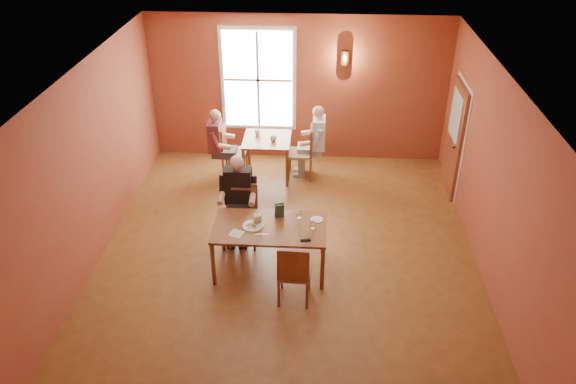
# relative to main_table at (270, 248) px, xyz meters

# --- Properties ---
(ground) EXTENTS (6.00, 7.00, 0.01)m
(ground) POSITION_rel_main_table_xyz_m (0.24, 0.38, -0.40)
(ground) COLOR brown
(ground) RESTS_ON ground
(wall_back) EXTENTS (6.00, 0.04, 3.00)m
(wall_back) POSITION_rel_main_table_xyz_m (0.24, 3.88, 1.10)
(wall_back) COLOR brown
(wall_back) RESTS_ON ground
(wall_front) EXTENTS (6.00, 0.04, 3.00)m
(wall_front) POSITION_rel_main_table_xyz_m (0.24, -3.12, 1.10)
(wall_front) COLOR brown
(wall_front) RESTS_ON ground
(wall_left) EXTENTS (0.04, 7.00, 3.00)m
(wall_left) POSITION_rel_main_table_xyz_m (-2.76, 0.38, 1.10)
(wall_left) COLOR brown
(wall_left) RESTS_ON ground
(wall_right) EXTENTS (0.04, 7.00, 3.00)m
(wall_right) POSITION_rel_main_table_xyz_m (3.24, 0.38, 1.10)
(wall_right) COLOR brown
(wall_right) RESTS_ON ground
(ceiling) EXTENTS (6.00, 7.00, 0.04)m
(ceiling) POSITION_rel_main_table_xyz_m (0.24, 0.38, 2.60)
(ceiling) COLOR white
(ceiling) RESTS_ON wall_back
(window) EXTENTS (1.36, 0.10, 1.96)m
(window) POSITION_rel_main_table_xyz_m (-0.56, 3.83, 1.30)
(window) COLOR white
(window) RESTS_ON wall_back
(door) EXTENTS (0.12, 1.04, 2.10)m
(door) POSITION_rel_main_table_xyz_m (3.18, 2.68, 0.65)
(door) COLOR maroon
(door) RESTS_ON ground
(wall_sconce) EXTENTS (0.16, 0.16, 0.28)m
(wall_sconce) POSITION_rel_main_table_xyz_m (1.14, 3.78, 1.80)
(wall_sconce) COLOR brown
(wall_sconce) RESTS_ON wall_back
(main_table) EXTENTS (1.69, 0.95, 0.79)m
(main_table) POSITION_rel_main_table_xyz_m (0.00, 0.00, 0.00)
(main_table) COLOR brown
(main_table) RESTS_ON ground
(chair_diner_main) EXTENTS (0.45, 0.45, 1.02)m
(chair_diner_main) POSITION_rel_main_table_xyz_m (-0.50, 0.65, 0.11)
(chair_diner_main) COLOR #3F1E0D
(chair_diner_main) RESTS_ON ground
(diner_main) EXTENTS (0.57, 0.57, 1.43)m
(diner_main) POSITION_rel_main_table_xyz_m (-0.50, 0.62, 0.32)
(diner_main) COLOR black
(diner_main) RESTS_ON ground
(chair_empty) EXTENTS (0.46, 0.46, 1.00)m
(chair_empty) POSITION_rel_main_table_xyz_m (0.40, -0.66, 0.10)
(chair_empty) COLOR #592C19
(chair_empty) RESTS_ON ground
(plate_food) EXTENTS (0.41, 0.41, 0.04)m
(plate_food) POSITION_rel_main_table_xyz_m (-0.25, -0.02, 0.42)
(plate_food) COLOR white
(plate_food) RESTS_ON main_table
(sandwich) EXTENTS (0.14, 0.13, 0.13)m
(sandwich) POSITION_rel_main_table_xyz_m (-0.19, 0.07, 0.46)
(sandwich) COLOR tan
(sandwich) RESTS_ON main_table
(goblet_a) EXTENTS (0.11, 0.11, 0.20)m
(goblet_a) POSITION_rel_main_table_xyz_m (0.43, 0.13, 0.50)
(goblet_a) COLOR white
(goblet_a) RESTS_ON main_table
(goblet_b) EXTENTS (0.08, 0.08, 0.20)m
(goblet_b) POSITION_rel_main_table_xyz_m (0.64, -0.12, 0.49)
(goblet_b) COLOR white
(goblet_b) RESTS_ON main_table
(menu_stand) EXTENTS (0.16, 0.12, 0.24)m
(menu_stand) POSITION_rel_main_table_xyz_m (0.13, 0.26, 0.51)
(menu_stand) COLOR #253D2B
(menu_stand) RESTS_ON main_table
(knife) EXTENTS (0.21, 0.04, 0.00)m
(knife) POSITION_rel_main_table_xyz_m (-0.09, -0.21, 0.40)
(knife) COLOR white
(knife) RESTS_ON main_table
(napkin) EXTENTS (0.24, 0.24, 0.01)m
(napkin) POSITION_rel_main_table_xyz_m (-0.47, -0.22, 0.40)
(napkin) COLOR silver
(napkin) RESTS_ON main_table
(side_plate) EXTENTS (0.20, 0.20, 0.01)m
(side_plate) POSITION_rel_main_table_xyz_m (0.70, 0.22, 0.40)
(side_plate) COLOR white
(side_plate) RESTS_ON main_table
(sunglasses) EXTENTS (0.15, 0.07, 0.02)m
(sunglasses) POSITION_rel_main_table_xyz_m (0.55, -0.33, 0.40)
(sunglasses) COLOR black
(sunglasses) RESTS_ON main_table
(second_table) EXTENTS (0.92, 0.92, 0.81)m
(second_table) POSITION_rel_main_table_xyz_m (-0.32, 2.99, 0.01)
(second_table) COLOR brown
(second_table) RESTS_ON ground
(chair_diner_white) EXTENTS (0.47, 0.47, 1.07)m
(chair_diner_white) POSITION_rel_main_table_xyz_m (0.33, 2.99, 0.14)
(chair_diner_white) COLOR #3E1B0C
(chair_diner_white) RESTS_ON ground
(diner_white) EXTENTS (0.57, 0.57, 1.42)m
(diner_white) POSITION_rel_main_table_xyz_m (0.36, 2.99, 0.32)
(diner_white) COLOR white
(diner_white) RESTS_ON ground
(chair_diner_maroon) EXTENTS (0.46, 0.46, 1.04)m
(chair_diner_maroon) POSITION_rel_main_table_xyz_m (-0.97, 2.99, 0.12)
(chair_diner_maroon) COLOR #3D220E
(chair_diner_maroon) RESTS_ON ground
(diner_maroon) EXTENTS (0.55, 0.55, 1.38)m
(diner_maroon) POSITION_rel_main_table_xyz_m (-1.00, 2.99, 0.29)
(diner_maroon) COLOR maroon
(diner_maroon) RESTS_ON ground
(cup_a) EXTENTS (0.16, 0.16, 0.10)m
(cup_a) POSITION_rel_main_table_xyz_m (-0.19, 2.89, 0.46)
(cup_a) COLOR silver
(cup_a) RESTS_ON second_table
(cup_b) EXTENTS (0.12, 0.12, 0.10)m
(cup_b) POSITION_rel_main_table_xyz_m (-0.53, 3.13, 0.46)
(cup_b) COLOR white
(cup_b) RESTS_ON second_table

